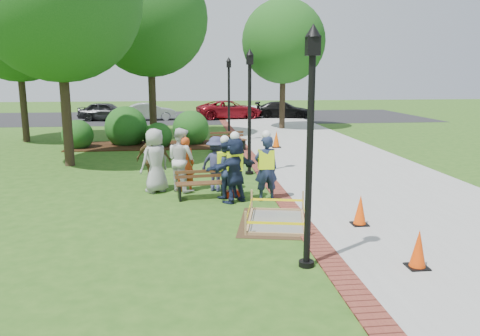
{
  "coord_description": "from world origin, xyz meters",
  "views": [
    {
      "loc": [
        -0.84,
        -10.82,
        3.45
      ],
      "look_at": [
        0.5,
        1.2,
        1.0
      ],
      "focal_mm": 35.0,
      "sensor_mm": 36.0,
      "label": 1
    }
  ],
  "objects": [
    {
      "name": "toolbox",
      "position": [
        0.35,
        1.97,
        0.1
      ],
      "size": [
        0.45,
        0.33,
        0.2
      ],
      "primitive_type": "cube",
      "rotation": [
        0.0,
        0.0,
        0.3
      ],
      "color": "red",
      "rests_on": "ground"
    },
    {
      "name": "tree_back",
      "position": [
        -2.72,
        15.05,
        6.29
      ],
      "size": [
        6.1,
        6.1,
        9.35
      ],
      "color": "#3D2D1E",
      "rests_on": "ground"
    },
    {
      "name": "casual_person_a",
      "position": [
        -1.82,
        2.84,
        0.94
      ],
      "size": [
        0.71,
        0.68,
        1.89
      ],
      "color": "#9D9D9D",
      "rests_on": "ground"
    },
    {
      "name": "cone_far",
      "position": [
        3.28,
        10.7,
        0.39
      ],
      "size": [
        0.41,
        0.41,
        0.81
      ],
      "color": "black",
      "rests_on": "ground"
    },
    {
      "name": "cone_front",
      "position": [
        3.21,
        -3.33,
        0.35
      ],
      "size": [
        0.37,
        0.37,
        0.73
      ],
      "color": "black",
      "rests_on": "ground"
    },
    {
      "name": "sidewalk",
      "position": [
        5.0,
        10.0,
        0.01
      ],
      "size": [
        6.0,
        60.0,
        0.02
      ],
      "primitive_type": "cube",
      "color": "#9E9E99",
      "rests_on": "ground"
    },
    {
      "name": "lamp_far",
      "position": [
        1.25,
        13.0,
        2.48
      ],
      "size": [
        0.28,
        0.28,
        4.26
      ],
      "color": "black",
      "rests_on": "ground"
    },
    {
      "name": "casual_person_e",
      "position": [
        -0.03,
        2.77,
        0.82
      ],
      "size": [
        0.62,
        0.58,
        1.64
      ],
      "color": "#33355A",
      "rests_on": "ground"
    },
    {
      "name": "shrub_b",
      "position": [
        -3.86,
        12.46,
        0.0
      ],
      "size": [
        2.05,
        2.05,
        2.05
      ],
      "primitive_type": "sphere",
      "color": "#194E16",
      "rests_on": "ground"
    },
    {
      "name": "parked_car_a",
      "position": [
        -6.82,
        24.81,
        0.0
      ],
      "size": [
        2.79,
        4.92,
        1.51
      ],
      "primitive_type": "imported",
      "rotation": [
        0.0,
        0.0,
        1.4
      ],
      "color": "#232426",
      "rests_on": "ground"
    },
    {
      "name": "hivis_worker_c",
      "position": [
        0.16,
        1.93,
        0.89
      ],
      "size": [
        0.58,
        0.44,
        1.78
      ],
      "color": "#1B2B48",
      "rests_on": "ground"
    },
    {
      "name": "parked_car_d",
      "position": [
        6.68,
        25.75,
        0.0
      ],
      "size": [
        2.81,
        4.56,
        1.38
      ],
      "primitive_type": "imported",
      "rotation": [
        0.0,
        0.0,
        1.33
      ],
      "color": "black",
      "rests_on": "ground"
    },
    {
      "name": "shrub_a",
      "position": [
        -5.98,
        11.58,
        0.0
      ],
      "size": [
        1.45,
        1.45,
        1.45
      ],
      "primitive_type": "sphere",
      "color": "#194E16",
      "rests_on": "ground"
    },
    {
      "name": "cone_back",
      "position": [
        3.05,
        -0.86,
        0.35
      ],
      "size": [
        0.37,
        0.37,
        0.73
      ],
      "color": "black",
      "rests_on": "ground"
    },
    {
      "name": "casual_person_b",
      "position": [
        -0.97,
        2.8,
        0.82
      ],
      "size": [
        0.57,
        0.42,
        1.64
      ],
      "color": "#C64217",
      "rests_on": "ground"
    },
    {
      "name": "tree_right",
      "position": [
        5.11,
        18.45,
        5.37
      ],
      "size": [
        5.15,
        5.15,
        7.96
      ],
      "color": "#3D2D1E",
      "rests_on": "ground"
    },
    {
      "name": "hivis_worker_a",
      "position": [
        0.39,
        1.48,
        0.96
      ],
      "size": [
        0.68,
        0.62,
        1.94
      ],
      "color": "#16213B",
      "rests_on": "ground"
    },
    {
      "name": "bench_near",
      "position": [
        -0.5,
        1.95,
        0.25
      ],
      "size": [
        1.48,
        0.64,
        0.78
      ],
      "color": "brown",
      "rests_on": "ground"
    },
    {
      "name": "tree_far",
      "position": [
        -9.12,
        14.12,
        5.99
      ],
      "size": [
        5.94,
        5.94,
        8.97
      ],
      "color": "#3D2D1E",
      "rests_on": "ground"
    },
    {
      "name": "lamp_near",
      "position": [
        1.25,
        -3.0,
        2.48
      ],
      "size": [
        0.28,
        0.28,
        4.26
      ],
      "color": "black",
      "rests_on": "ground"
    },
    {
      "name": "parking_lot",
      "position": [
        0.0,
        27.0,
        0.0
      ],
      "size": [
        36.0,
        12.0,
        0.01
      ],
      "primitive_type": "cube",
      "color": "black",
      "rests_on": "ground"
    },
    {
      "name": "shrub_c",
      "position": [
        -2.24,
        11.52,
        0.0
      ],
      "size": [
        1.27,
        1.27,
        1.27
      ],
      "primitive_type": "sphere",
      "color": "#194E16",
      "rests_on": "ground"
    },
    {
      "name": "lamp_mid",
      "position": [
        1.25,
        5.0,
        2.48
      ],
      "size": [
        0.28,
        0.28,
        4.26
      ],
      "color": "black",
      "rests_on": "ground"
    },
    {
      "name": "casual_person_d",
      "position": [
        -1.89,
        3.14,
        0.91
      ],
      "size": [
        0.67,
        0.53,
        1.82
      ],
      "color": "brown",
      "rests_on": "ground"
    },
    {
      "name": "wet_concrete_pad",
      "position": [
        1.18,
        -0.45,
        0.23
      ],
      "size": [
        2.13,
        2.6,
        0.55
      ],
      "color": "#47331E",
      "rests_on": "ground"
    },
    {
      "name": "bench_far",
      "position": [
        0.98,
        10.08,
        0.27
      ],
      "size": [
        1.66,
        0.88,
        0.86
      ],
      "color": "brown",
      "rests_on": "ground"
    },
    {
      "name": "ground",
      "position": [
        0.0,
        0.0,
        0.0
      ],
      "size": [
        100.0,
        100.0,
        0.0
      ],
      "primitive_type": "plane",
      "color": "#285116",
      "rests_on": "ground"
    },
    {
      "name": "casual_person_c",
      "position": [
        -1.06,
        2.89,
        0.94
      ],
      "size": [
        0.7,
        0.71,
        1.89
      ],
      "color": "silver",
      "rests_on": "ground"
    },
    {
      "name": "hivis_worker_b",
      "position": [
        1.25,
        1.54,
        0.96
      ],
      "size": [
        0.62,
        0.45,
        1.95
      ],
      "color": "#151F38",
      "rests_on": "ground"
    },
    {
      "name": "parked_car_c",
      "position": [
        2.4,
        25.46,
        0.0
      ],
      "size": [
        2.83,
        4.99,
        1.53
      ],
      "primitive_type": "imported",
      "rotation": [
        0.0,
        0.0,
        1.75
      ],
      "color": "maroon",
      "rests_on": "ground"
    },
    {
      "name": "brick_edging",
      "position": [
        1.75,
        10.0,
        0.01
      ],
      "size": [
        0.5,
        60.0,
        0.03
      ],
      "primitive_type": "cube",
      "color": "maroon",
      "rests_on": "ground"
    },
    {
      "name": "shrub_e",
      "position": [
        -2.72,
        13.13,
        0.0
      ],
      "size": [
        0.98,
        0.98,
        0.98
      ],
      "primitive_type": "sphere",
      "color": "#194E16",
      "rests_on": "ground"
    },
    {
      "name": "parked_car_b",
      "position": [
        -3.68,
        24.83,
        0.0
      ],
      "size": [
        2.57,
        4.54,
        1.4
      ],
      "primitive_type": "imported",
      "rotation": [
        0.0,
        0.0,
        1.74
      ],
      "color": "#AAACB0",
      "rests_on": "ground"
    },
    {
      "name": "mulch_bed",
      "position": [
        -3.0,
        12.0,
        0.02
      ],
      "size": [
        7.0,
        3.0,
        0.05
      ],
      "primitive_type": "cube",
      "color": "#381E0F",
      "rests_on": "ground"
    },
    {
      "name": "shrub_d",
      "position": [
        -0.71,
        12.38,
        0.0
      ],
      "size": [
        1.79,
        1.79,
        1.79
      ],
      "primitive_type": "sphere",
      "color": "#194E16",
      "rests_on": "ground"
    }
  ]
}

